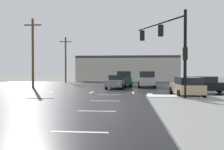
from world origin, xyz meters
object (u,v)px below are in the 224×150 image
Objects in this scene: traffic_signal_mast at (169,42)px; sedan_grey at (116,81)px; suv_green at (123,78)px; sedan_tan at (187,86)px; sedan_black at (206,85)px; suv_silver at (147,79)px; utility_pole_distant at (66,59)px; utility_pole_far at (33,51)px.

traffic_signal_mast is 1.37× the size of sedan_grey.
suv_green reaches higher than sedan_grey.
traffic_signal_mast reaches higher than sedan_grey.
suv_green reaches higher than sedan_tan.
sedan_black is 9.55m from suv_silver.
sedan_grey is 0.57× the size of utility_pole_distant.
traffic_signal_mast is at bearing 104.48° from sedan_tan.
utility_pole_far reaches higher than sedan_tan.
utility_pole_far is (-16.71, 8.84, 3.68)m from sedan_tan.
suv_silver is 17.66m from utility_pole_distant.
suv_green is 14.20m from utility_pole_distant.
utility_pole_distant reaches higher than traffic_signal_mast.
traffic_signal_mast is at bearing -56.04° from utility_pole_distant.
traffic_signal_mast is 1.28× the size of suv_green.
utility_pole_far is at bearing -90.28° from sedan_grey.
traffic_signal_mast is at bearing -31.24° from utility_pole_far.
sedan_tan is 0.94× the size of suv_silver.
utility_pole_distant reaches higher than suv_silver.
traffic_signal_mast is 17.83m from utility_pole_far.
utility_pole_distant reaches higher than sedan_tan.
sedan_black is at bearing -146.86° from suv_green.
sedan_tan is at bearing -27.88° from utility_pole_far.
sedan_grey is 17.16m from utility_pole_distant.
traffic_signal_mast is at bearing 33.83° from sedan_grey.
suv_silver reaches higher than sedan_grey.
traffic_signal_mast is 26.34m from utility_pole_distant.
sedan_grey is at bearing -53.37° from utility_pole_distant.
suv_silver is at bearing -23.71° from traffic_signal_mast.
sedan_grey is at bearing 141.54° from sedan_black.
suv_green is 12.77m from sedan_black.
sedan_grey is at bearing 167.50° from suv_green.
suv_green is 3.56m from suv_silver.
sedan_black is 26.66m from utility_pole_distant.
suv_silver is 0.56× the size of utility_pole_far.
sedan_tan is 0.53× the size of utility_pole_far.
utility_pole_distant is (-10.69, 8.78, 3.20)m from suv_green.
sedan_grey is 11.22m from utility_pole_far.
utility_pole_far is at bearing 30.16° from traffic_signal_mast.
traffic_signal_mast is at bearing 6.32° from suv_silver.
suv_silver is at bearing 132.42° from sedan_grey.
sedan_tan is (1.46, 0.41, -3.56)m from traffic_signal_mast.
utility_pole_far is 1.06× the size of utility_pole_distant.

